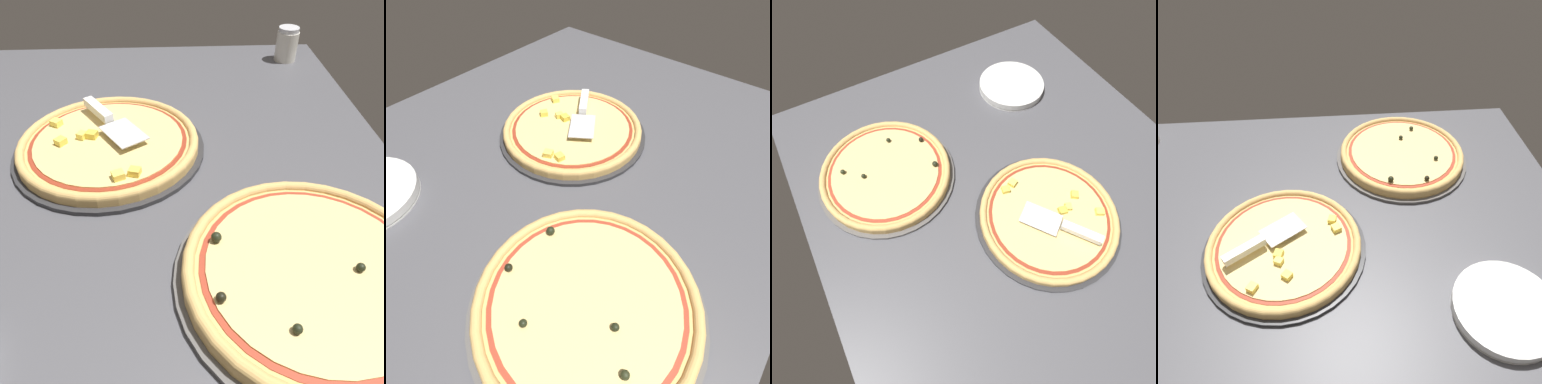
# 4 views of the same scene
# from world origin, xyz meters

# --- Properties ---
(ground_plane) EXTENTS (1.45, 1.19, 0.04)m
(ground_plane) POSITION_xyz_m (0.00, 0.00, -0.02)
(ground_plane) COLOR #4C4C51
(pizza_pan_front) EXTENTS (0.42, 0.42, 0.01)m
(pizza_pan_front) POSITION_xyz_m (-0.09, -0.03, 0.01)
(pizza_pan_front) COLOR #2D2D30
(pizza_pan_front) RESTS_ON ground_plane
(pizza_front) EXTENTS (0.40, 0.40, 0.03)m
(pizza_front) POSITION_xyz_m (-0.09, -0.03, 0.02)
(pizza_front) COLOR #DBAD60
(pizza_front) RESTS_ON pizza_pan_front
(pizza_pan_back) EXTENTS (0.43, 0.43, 0.01)m
(pizza_pan_back) POSITION_xyz_m (0.28, 0.32, 0.01)
(pizza_pan_back) COLOR #565451
(pizza_pan_back) RESTS_ON ground_plane
(pizza_back) EXTENTS (0.40, 0.40, 0.04)m
(pizza_back) POSITION_xyz_m (0.28, 0.32, 0.03)
(pizza_back) COLOR #DBAD60
(pizza_back) RESTS_ON pizza_pan_back
(serving_spatula) EXTENTS (0.21, 0.16, 0.02)m
(serving_spatula) POSITION_xyz_m (-0.16, -0.05, 0.05)
(serving_spatula) COLOR silver
(serving_spatula) RESTS_ON pizza_front
(plate_stack) EXTENTS (0.24, 0.24, 0.03)m
(plate_stack) POSITION_xyz_m (0.41, -0.25, 0.01)
(plate_stack) COLOR white
(plate_stack) RESTS_ON ground_plane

